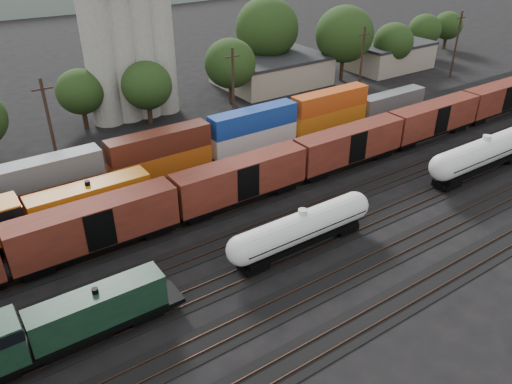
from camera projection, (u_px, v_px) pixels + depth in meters
ground at (250, 233)px, 48.69m from camera, size 600.00×600.00×0.00m
tracks at (250, 232)px, 48.66m from camera, size 180.00×33.20×0.20m
green_locomotive at (59, 326)px, 34.41m from camera, size 16.22×2.86×4.29m
tank_car_a at (302, 228)px, 45.00m from camera, size 15.67×2.81×4.11m
tank_car_b at (483, 153)px, 58.19m from camera, size 17.79×3.18×4.66m
orange_locomotive at (56, 211)px, 46.97m from camera, size 19.48×3.25×4.87m
boxcar_string at (174, 200)px, 48.03m from camera, size 153.60×2.90×4.20m
container_wall at (13, 197)px, 49.17m from camera, size 165.07×2.60×5.80m
grain_silo at (128, 41)px, 70.62m from camera, size 13.40×5.00×29.00m
industrial_sheds at (158, 98)px, 76.01m from camera, size 119.38×17.26×5.10m
tree_band at (146, 71)px, 72.61m from camera, size 164.02×20.29×14.44m
utility_poles at (151, 108)px, 61.43m from camera, size 122.20×0.36×12.00m
distant_hills at (9, 17)px, 257.34m from camera, size 860.00×286.00×130.00m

